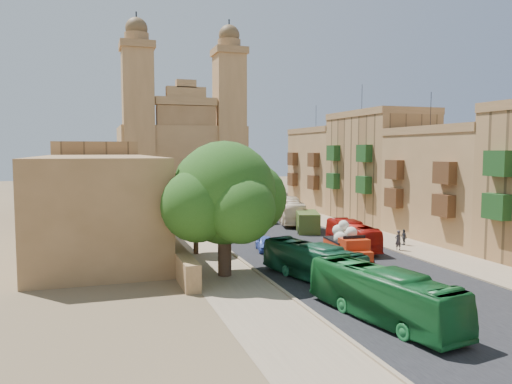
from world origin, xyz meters
TOP-DOWN VIEW (x-y plane):
  - ground at (0.00, 0.00)m, footprint 260.00×260.00m
  - road_surface at (0.00, 30.00)m, footprint 14.00×140.00m
  - sidewalk_east at (9.50, 30.00)m, footprint 5.00×140.00m
  - sidewalk_west at (-9.50, 30.00)m, footprint 5.00×140.00m
  - kerb_east at (7.00, 30.00)m, footprint 0.25×140.00m
  - kerb_west at (-7.00, 30.00)m, footprint 0.25×140.00m
  - townhouse_b at (15.95, 11.00)m, footprint 9.00×14.00m
  - townhouse_c at (15.95, 25.00)m, footprint 9.00×14.00m
  - townhouse_d at (15.95, 39.00)m, footprint 9.00×14.00m
  - west_wall at (-12.50, 20.00)m, footprint 1.00×40.00m
  - west_building_low at (-18.00, 18.00)m, footprint 10.00×28.00m
  - west_building_mid at (-18.00, 44.00)m, footprint 10.00×22.00m
  - church at (-0.00, 78.61)m, footprint 28.00×22.50m
  - ficus_tree at (-9.41, 4.01)m, footprint 9.60×8.83m
  - street_tree_a at (-10.00, 12.00)m, footprint 3.55×3.55m
  - street_tree_b at (-10.00, 24.00)m, footprint 3.30×3.30m
  - street_tree_c at (-10.00, 36.00)m, footprint 2.75×2.75m
  - street_tree_d at (-10.00, 48.00)m, footprint 3.07×3.07m
  - red_truck at (0.81, 4.94)m, footprint 2.68×5.80m
  - olive_pickup at (4.00, 20.00)m, footprint 3.81×5.70m
  - bus_green_south at (-4.00, -7.73)m, footprint 4.06×10.29m
  - bus_green_north at (-4.01, 1.00)m, footprint 4.47×9.34m
  - bus_red_east at (4.00, 9.97)m, footprint 3.16×8.99m
  - bus_cream_east at (4.65, 26.87)m, footprint 5.23×11.19m
  - car_blue_a at (-3.84, 11.44)m, footprint 2.20×4.02m
  - car_white_a at (-3.28, 25.22)m, footprint 1.72×4.34m
  - car_cream at (1.81, 28.28)m, footprint 2.52×5.01m
  - car_dkblue at (-5.00, 41.53)m, footprint 1.99×4.25m
  - car_white_b at (1.24, 43.96)m, footprint 1.61×3.80m
  - car_blue_b at (-0.50, 57.31)m, footprint 2.37×3.73m
  - pedestrian_a at (7.50, 7.94)m, footprint 0.72×0.52m
  - pedestrian_c at (9.43, 9.90)m, footprint 0.41×0.90m

SIDE VIEW (x-z plane):
  - ground at x=0.00m, z-range 0.00..0.00m
  - road_surface at x=0.00m, z-range 0.00..0.01m
  - sidewalk_east at x=9.50m, z-range 0.00..0.01m
  - sidewalk_west at x=-9.50m, z-range 0.00..0.01m
  - kerb_east at x=7.00m, z-range 0.00..0.12m
  - kerb_west at x=-7.00m, z-range 0.00..0.12m
  - car_blue_b at x=-0.50m, z-range 0.00..1.16m
  - car_dkblue at x=-5.00m, z-range 0.00..1.20m
  - car_white_b at x=1.24m, z-range 0.00..1.28m
  - car_blue_a at x=-3.84m, z-range 0.00..1.30m
  - car_cream at x=1.81m, z-range 0.00..1.36m
  - car_white_a at x=-3.28m, z-range 0.00..1.41m
  - pedestrian_c at x=9.43m, z-range 0.00..1.51m
  - west_wall at x=-12.50m, z-range 0.00..1.80m
  - pedestrian_a at x=7.50m, z-range 0.00..1.81m
  - olive_pickup at x=4.00m, z-range -0.02..2.14m
  - bus_red_east at x=4.00m, z-range 0.00..2.45m
  - bus_green_north at x=-4.01m, z-range 0.00..2.53m
  - bus_green_south at x=-4.00m, z-range 0.00..2.79m
  - red_truck at x=0.81m, z-range -0.20..3.10m
  - bus_cream_east at x=4.65m, z-range 0.00..3.03m
  - street_tree_c at x=-10.00m, z-range 0.70..4.93m
  - street_tree_d at x=-10.00m, z-range 0.79..5.51m
  - street_tree_b at x=-10.00m, z-range 0.86..5.93m
  - street_tree_a at x=-10.00m, z-range 0.93..6.38m
  - west_building_low at x=-18.00m, z-range 0.00..8.40m
  - west_building_mid at x=-18.00m, z-range 0.00..10.00m
  - townhouse_b at x=15.95m, z-range -1.79..13.11m
  - ficus_tree at x=-9.41m, z-range 0.87..10.48m
  - townhouse_d at x=15.95m, z-range -1.79..14.11m
  - townhouse_c at x=15.95m, z-range -1.79..15.61m
  - church at x=0.00m, z-range -8.63..27.67m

